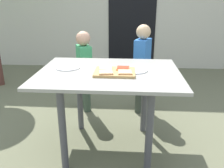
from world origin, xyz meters
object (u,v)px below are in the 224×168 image
object	(u,v)px
pizza_slice_far_right	(123,68)
child_right	(142,64)
pizza_slice_far_left	(106,68)
plate_white_left	(68,67)
plate_white_right	(135,70)
dining_table	(109,84)
child_left	(84,66)
pizza_slice_near_left	(106,72)
cutting_board	(115,72)
pizza_slice_near_right	(125,72)

from	to	relation	value
pizza_slice_far_right	child_right	size ratio (longest dim) A/B	0.11
pizza_slice_far_left	child_right	size ratio (longest dim) A/B	0.11
plate_white_left	plate_white_right	size ratio (longest dim) A/B	1.00
pizza_slice_far_left	child_right	world-z (taller)	child_right
dining_table	pizza_slice_far_right	distance (m)	0.19
plate_white_left	dining_table	bearing A→B (deg)	-11.17
child_left	pizza_slice_near_left	bearing A→B (deg)	-69.23
dining_table	child_left	size ratio (longest dim) A/B	1.22
pizza_slice_far_left	pizza_slice_near_left	bearing A→B (deg)	-83.69
cutting_board	child_right	bearing A→B (deg)	72.90
child_right	pizza_slice_far_right	bearing A→B (deg)	-104.10
cutting_board	child_left	bearing A→B (deg)	115.83
dining_table	child_right	bearing A→B (deg)	68.62
pizza_slice_far_right	pizza_slice_far_left	bearing A→B (deg)	-177.48
plate_white_right	child_right	size ratio (longest dim) A/B	0.20
pizza_slice_far_left	pizza_slice_near_left	xyz separation A→B (m)	(0.01, -0.12, 0.00)
child_right	pizza_slice_near_left	bearing A→B (deg)	-109.73
pizza_slice_near_right	plate_white_left	bearing A→B (deg)	160.96
cutting_board	child_right	size ratio (longest dim) A/B	0.31
pizza_slice_far_left	pizza_slice_near_right	distance (m)	0.20
plate_white_right	child_left	bearing A→B (deg)	126.69
pizza_slice_far_right	plate_white_right	world-z (taller)	pizza_slice_far_right
pizza_slice_far_right	plate_white_left	world-z (taller)	pizza_slice_far_right
pizza_slice_near_right	pizza_slice_near_left	size ratio (longest dim) A/B	0.95
dining_table	cutting_board	xyz separation A→B (m)	(0.05, -0.05, 0.12)
pizza_slice_far_right	plate_white_left	bearing A→B (deg)	172.61
cutting_board	pizza_slice_near_right	bearing A→B (deg)	-30.78
pizza_slice_near_right	cutting_board	bearing A→B (deg)	149.22
cutting_board	plate_white_left	bearing A→B (deg)	163.56
dining_table	child_left	bearing A→B (deg)	114.19
dining_table	pizza_slice_far_right	size ratio (longest dim) A/B	10.44
cutting_board	pizza_slice_near_right	world-z (taller)	pizza_slice_near_right
pizza_slice_far_left	plate_white_right	size ratio (longest dim) A/B	0.55
cutting_board	dining_table	bearing A→B (deg)	135.81
dining_table	child_right	distance (m)	0.90
cutting_board	plate_white_left	xyz separation A→B (m)	(-0.43, 0.13, -0.01)
pizza_slice_near_left	plate_white_left	bearing A→B (deg)	152.31
child_left	pizza_slice_near_right	bearing A→B (deg)	-61.20
pizza_slice_near_right	pizza_slice_near_left	xyz separation A→B (m)	(-0.15, -0.01, 0.00)
cutting_board	plate_white_left	distance (m)	0.45
child_left	child_right	size ratio (longest dim) A/B	0.93
plate_white_left	child_right	distance (m)	1.05
dining_table	plate_white_left	xyz separation A→B (m)	(-0.37, 0.07, 0.12)
pizza_slice_far_right	child_left	size ratio (longest dim) A/B	0.12
cutting_board	plate_white_right	distance (m)	0.19
plate_white_left	plate_white_right	bearing A→B (deg)	-4.08
cutting_board	pizza_slice_near_left	xyz separation A→B (m)	(-0.07, -0.06, 0.02)
pizza_slice_far_right	plate_white_right	xyz separation A→B (m)	(0.10, 0.02, -0.02)
pizza_slice_near_right	pizza_slice_near_left	bearing A→B (deg)	-175.57
pizza_slice_far_left	child_right	distance (m)	0.92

